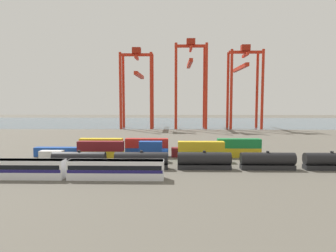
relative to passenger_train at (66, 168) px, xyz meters
name	(u,v)px	position (x,y,z in m)	size (l,w,h in m)	color
ground_plane	(167,139)	(19.11, 62.18, -2.14)	(420.00, 420.00, 0.00)	#5B564C
harbour_water	(171,122)	(19.11, 159.50, -2.14)	(400.00, 110.00, 0.01)	#475B6B
passenger_train	(66,168)	(0.00, 0.00, 0.00)	(39.80, 3.14, 3.90)	silver
freight_tank_row	(204,160)	(28.95, 9.29, -0.13)	(71.04, 2.83, 4.29)	#232326
shipping_container_0	(52,156)	(-10.77, 18.46, -0.84)	(6.04, 2.44, 2.60)	silver
shipping_container_1	(101,156)	(2.49, 18.46, -0.84)	(12.10, 2.44, 2.60)	gold
shipping_container_2	(101,146)	(2.49, 18.46, 1.76)	(12.10, 2.44, 2.60)	maroon
shipping_container_3	(151,156)	(15.75, 18.46, -0.84)	(6.04, 2.44, 2.60)	#1C4299
shipping_container_4	(151,146)	(15.75, 18.46, 1.76)	(6.04, 2.44, 2.60)	#1C4299
shipping_container_5	(201,156)	(29.00, 18.46, -0.84)	(12.10, 2.44, 2.60)	#197538
shipping_container_6	(201,146)	(29.00, 18.46, 1.76)	(12.10, 2.44, 2.60)	gold
shipping_container_7	(56,152)	(-11.83, 24.29, -0.84)	(12.10, 2.44, 2.60)	#1C4299
shipping_container_8	(101,152)	(1.18, 24.29, -0.84)	(12.10, 2.44, 2.60)	#1C4299
shipping_container_9	(101,143)	(1.18, 24.29, 1.76)	(12.10, 2.44, 2.60)	gold
shipping_container_10	(147,152)	(14.19, 24.29, -0.84)	(12.10, 2.44, 2.60)	#1C4299
shipping_container_11	(147,143)	(14.19, 24.29, 1.76)	(12.10, 2.44, 2.60)	#AD211C
shipping_container_12	(193,152)	(27.20, 24.29, -0.84)	(12.10, 2.44, 2.60)	maroon
shipping_container_13	(239,152)	(40.21, 24.29, -0.84)	(12.10, 2.44, 2.60)	gold
shipping_container_14	(239,143)	(40.21, 24.29, 1.76)	(12.10, 2.44, 2.60)	#197538
gantry_crane_west	(137,81)	(0.47, 114.17, 25.26)	(18.68, 35.78, 45.71)	red
gantry_crane_central	(190,75)	(31.11, 113.91, 28.63)	(18.28, 36.06, 50.47)	red
gantry_crane_east	(244,78)	(61.75, 114.54, 26.89)	(18.63, 39.06, 46.97)	red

